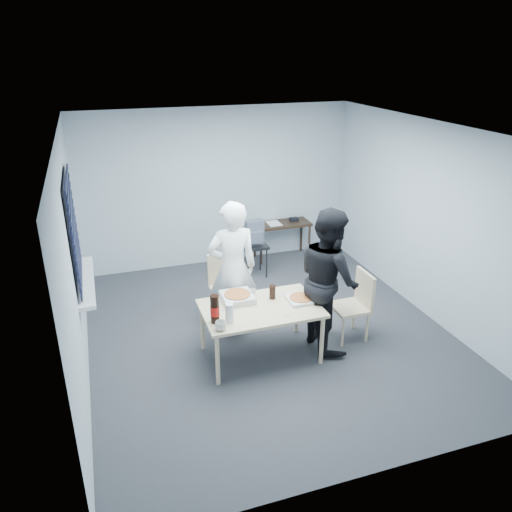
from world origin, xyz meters
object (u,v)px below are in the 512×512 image
object	(u,v)px
dining_table	(261,312)
mug_a	(221,326)
stool	(254,251)
backpack	(255,233)
mug_b	(252,293)
chair_far	(225,282)
person_black	(328,279)
person_white	(232,269)
chair_right	(356,301)
soda_bottle	(215,309)
side_table	(282,227)

from	to	relation	value
dining_table	mug_a	world-z (taller)	mug_a
dining_table	stool	bearing A→B (deg)	73.54
backpack	mug_b	bearing A→B (deg)	-85.29
chair_far	person_black	bearing A→B (deg)	-46.56
person_white	mug_a	distance (m)	1.09
chair_right	mug_b	bearing A→B (deg)	169.26
chair_far	soda_bottle	world-z (taller)	soda_bottle
person_black	soda_bottle	xyz separation A→B (m)	(-1.45, -0.18, -0.06)
mug_a	soda_bottle	size ratio (longest dim) A/B	0.38
stool	soda_bottle	distance (m)	2.69
chair_far	person_black	xyz separation A→B (m)	(1.00, -1.06, 0.37)
chair_right	stool	distance (m)	2.26
stool	mug_b	distance (m)	2.05
chair_right	side_table	bearing A→B (deg)	88.78
person_white	mug_b	xyz separation A→B (m)	(0.13, -0.38, -0.17)
backpack	soda_bottle	distance (m)	2.65
dining_table	mug_a	size ratio (longest dim) A/B	11.11
stool	backpack	distance (m)	0.31
person_white	backpack	world-z (taller)	person_white
chair_far	chair_right	bearing A→B (deg)	-36.36
mug_b	person_white	bearing A→B (deg)	109.12
chair_right	soda_bottle	xyz separation A→B (m)	(-1.87, -0.20, 0.31)
person_white	mug_a	bearing A→B (deg)	67.23
dining_table	side_table	bearing A→B (deg)	64.06
stool	person_white	bearing A→B (deg)	-117.43
soda_bottle	backpack	bearing A→B (deg)	62.29
dining_table	person_black	distance (m)	0.91
side_table	soda_bottle	world-z (taller)	soda_bottle
chair_right	soda_bottle	size ratio (longest dim) A/B	2.73
person_black	stool	distance (m)	2.23
person_white	mug_a	size ratio (longest dim) A/B	14.39
person_black	side_table	world-z (taller)	person_black
stool	chair_far	bearing A→B (deg)	-125.23
chair_right	person_black	world-z (taller)	person_black
chair_right	mug_b	distance (m)	1.34
mug_a	backpack	bearing A→B (deg)	64.25
chair_far	mug_a	distance (m)	1.49
side_table	mug_a	world-z (taller)	mug_a
person_black	mug_a	distance (m)	1.48
mug_b	soda_bottle	size ratio (longest dim) A/B	0.31
side_table	stool	world-z (taller)	side_table
person_white	mug_a	world-z (taller)	person_white
dining_table	person_white	xyz separation A→B (m)	(-0.15, 0.66, 0.28)
chair_right	mug_a	bearing A→B (deg)	-168.72
dining_table	backpack	xyz separation A→B (m)	(0.65, 2.19, 0.13)
chair_far	mug_b	xyz separation A→B (m)	(0.12, -0.80, 0.20)
person_black	backpack	world-z (taller)	person_black
chair_far	backpack	size ratio (longest dim) A/B	2.22
chair_right	backpack	distance (m)	2.25
dining_table	chair_far	world-z (taller)	chair_far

